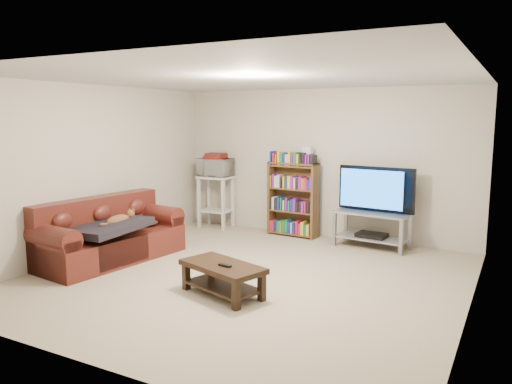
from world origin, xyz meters
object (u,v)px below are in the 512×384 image
Objects in this scene: sofa at (108,238)px; tv_stand at (372,224)px; coffee_table at (223,273)px; bookshelf at (293,198)px.

sofa is 1.85× the size of tv_stand.
tv_stand is (0.90, 2.79, 0.12)m from coffee_table.
coffee_table is at bearing -102.22° from tv_stand.
bookshelf is (-1.36, 0.13, 0.26)m from tv_stand.
bookshelf is at bearing 63.00° from sofa.
sofa is at bearing -173.51° from coffee_table.
coffee_table is at bearing -77.10° from bookshelf.
sofa is 2.17m from coffee_table.
bookshelf is (-0.46, 2.92, 0.38)m from coffee_table.
sofa is 1.71× the size of bookshelf.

